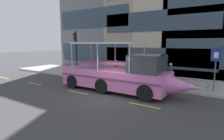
{
  "coord_description": "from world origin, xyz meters",
  "views": [
    {
      "loc": [
        6.1,
        -9.46,
        3.31
      ],
      "look_at": [
        -1.32,
        1.93,
        1.3
      ],
      "focal_mm": 29.36,
      "sensor_mm": 36.0,
      "label": 1
    }
  ],
  "objects": [
    {
      "name": "pedestrian_mid_right",
      "position": [
        -2.56,
        4.49,
        1.16
      ],
      "size": [
        0.47,
        0.22,
        1.62
      ],
      "color": "#1E2338",
      "rests_on": "sidewalk"
    },
    {
      "name": "duck_tour_boat",
      "position": [
        -0.12,
        1.16,
        1.11
      ],
      "size": [
        9.5,
        2.56,
        3.36
      ],
      "color": "pink",
      "rests_on": "ground_plane"
    },
    {
      "name": "sidewalk",
      "position": [
        0.0,
        5.6,
        0.09
      ],
      "size": [
        32.0,
        4.8,
        0.18
      ],
      "primitive_type": "cube",
      "color": "#A8A59E",
      "rests_on": "ground_plane"
    },
    {
      "name": "parking_sign",
      "position": [
        5.3,
        3.92,
        2.04
      ],
      "size": [
        0.6,
        0.12,
        2.74
      ],
      "color": "#4C4F54",
      "rests_on": "sidewalk"
    },
    {
      "name": "traffic_light_pole",
      "position": [
        -6.84,
        3.84,
        2.76
      ],
      "size": [
        0.24,
        0.46,
        4.27
      ],
      "color": "black",
      "rests_on": "sidewalk"
    },
    {
      "name": "pedestrian_near_bow",
      "position": [
        2.27,
        4.72,
        1.15
      ],
      "size": [
        0.28,
        0.43,
        1.61
      ],
      "color": "#47423D",
      "rests_on": "sidewalk"
    },
    {
      "name": "lane_centreline",
      "position": [
        -0.0,
        -0.65,
        0.0
      ],
      "size": [
        25.8,
        0.12,
        0.01
      ],
      "color": "#DBD64C",
      "rests_on": "ground_plane"
    },
    {
      "name": "curb_edge",
      "position": [
        0.0,
        3.11,
        0.09
      ],
      "size": [
        32.0,
        0.18,
        0.18
      ],
      "primitive_type": "cube",
      "color": "#B2ADA3",
      "rests_on": "ground_plane"
    },
    {
      "name": "ground_plane",
      "position": [
        0.0,
        0.0,
        0.0
      ],
      "size": [
        120.0,
        120.0,
        0.0
      ],
      "primitive_type": "plane",
      "color": "#3D3D3F"
    },
    {
      "name": "pedestrian_mid_left",
      "position": [
        -0.29,
        4.54,
        1.14
      ],
      "size": [
        0.22,
        0.46,
        1.59
      ],
      "color": "black",
      "rests_on": "sidewalk"
    },
    {
      "name": "curb_guardrail",
      "position": [
        -0.4,
        3.45,
        0.71
      ],
      "size": [
        10.97,
        0.09,
        0.79
      ],
      "color": "gray",
      "rests_on": "sidewalk"
    }
  ]
}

